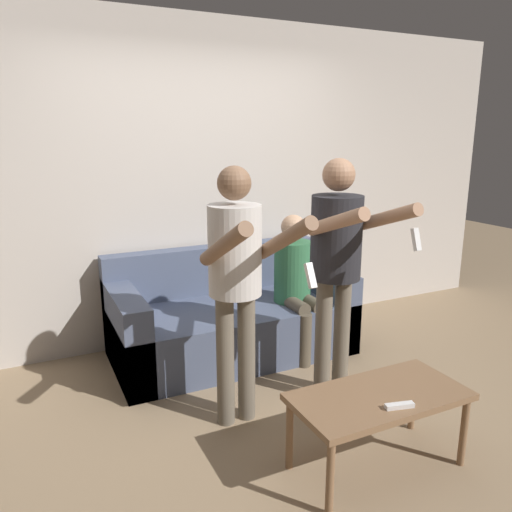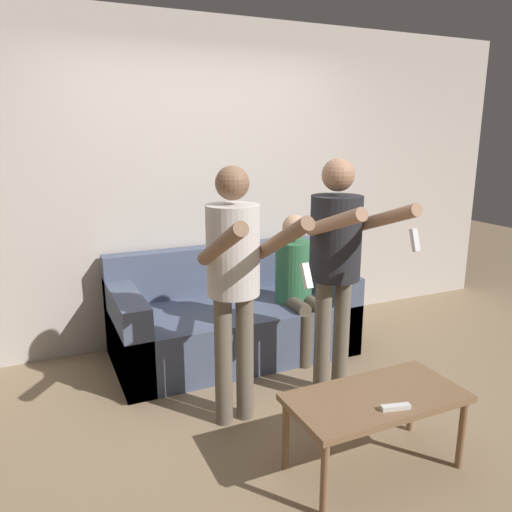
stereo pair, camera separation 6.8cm
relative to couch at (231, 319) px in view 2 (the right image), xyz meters
name	(u,v)px [view 2 (the right image)]	position (x,y,z in m)	size (l,w,h in m)	color
ground_plane	(282,418)	(-0.08, -1.07, -0.28)	(14.00, 14.00, 0.00)	#937A5B
wall_back	(199,184)	(-0.08, 0.49, 1.07)	(6.40, 0.06, 2.70)	beige
couch	(231,319)	(0.00, 0.00, 0.00)	(1.89, 0.93, 0.83)	#4C5670
person_standing_left	(235,270)	(-0.36, -0.98, 0.71)	(0.44, 0.75, 1.60)	#6B6051
person_standing_right	(337,253)	(0.36, -0.97, 0.74)	(0.45, 0.71, 1.63)	#6B6051
person_seated	(297,280)	(0.49, -0.23, 0.34)	(0.30, 0.53, 1.14)	brown
coffee_table	(376,403)	(0.15, -1.70, 0.11)	(0.95, 0.47, 0.44)	#846042
remote_on_table	(396,407)	(0.14, -1.86, 0.17)	(0.15, 0.07, 0.02)	white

